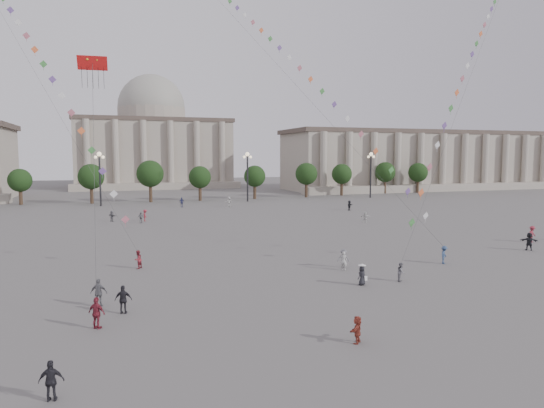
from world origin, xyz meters
name	(u,v)px	position (x,y,z in m)	size (l,w,h in m)	color
ground	(307,298)	(0.00, 0.00, 0.00)	(360.00, 360.00, 0.00)	#585553
hall_east	(419,160)	(75.00, 93.89, 8.43)	(84.00, 26.22, 17.20)	#A19487
hall_central	(153,142)	(0.00, 129.22, 14.23)	(48.30, 34.30, 35.50)	#A19487
tree_row	(173,176)	(0.00, 78.00, 5.39)	(137.12, 5.12, 8.00)	#332519
lamp_post_mid_west	(100,169)	(-15.00, 70.00, 7.35)	(2.00, 0.90, 10.65)	#262628
lamp_post_mid_east	(247,167)	(15.00, 70.00, 7.35)	(2.00, 0.90, 10.65)	#262628
lamp_post_far_east	(371,166)	(45.00, 70.00, 7.35)	(2.00, 0.90, 10.65)	#262628
person_crowd_0	(182,202)	(-0.14, 62.97, 0.95)	(1.11, 0.46, 1.90)	navy
person_crowd_3	(529,241)	(28.78, 8.51, 0.95)	(1.76, 0.56, 1.90)	black
person_crowd_4	(229,202)	(8.73, 61.00, 0.96)	(1.79, 0.57, 1.93)	silver
person_crowd_6	(343,258)	(6.63, 7.56, 0.83)	(1.07, 0.62, 1.66)	slate
person_crowd_7	(365,217)	(23.00, 32.97, 0.80)	(1.49, 0.47, 1.60)	silver
person_crowd_8	(532,234)	(33.03, 12.16, 0.94)	(1.22, 0.70, 1.89)	maroon
person_crowd_9	(349,205)	(28.08, 47.88, 0.91)	(1.69, 0.54, 1.82)	black
person_crowd_12	(112,216)	(-12.95, 45.78, 0.83)	(1.54, 0.49, 1.66)	slate
person_crowd_13	(344,261)	(6.20, 6.67, 0.83)	(0.60, 0.40, 1.66)	#BBBBB6
person_crowd_16	(141,218)	(-8.90, 42.72, 0.80)	(0.93, 0.39, 1.59)	slate
person_crowd_17	(145,215)	(-8.16, 44.55, 0.89)	(1.15, 0.66, 1.79)	#9D2B37
tourist_0	(97,313)	(-13.84, -1.81, 0.93)	(1.09, 0.46, 1.87)	maroon
tourist_1	(51,381)	(-15.37, -10.00, 0.85)	(1.00, 0.42, 1.71)	black
tourist_2	(357,330)	(-0.58, -8.43, 0.74)	(1.37, 0.44, 1.48)	maroon
tourist_3	(99,293)	(-13.83, 2.52, 0.94)	(1.10, 0.46, 1.87)	slate
tourist_4	(123,300)	(-12.32, 0.52, 0.91)	(1.07, 0.44, 1.82)	black
kite_flyer_0	(138,260)	(-10.81, 12.88, 0.82)	(0.80, 0.62, 1.64)	maroon
kite_flyer_1	(444,255)	(16.18, 6.03, 0.83)	(1.08, 0.62, 1.67)	#324970
kite_flyer_2	(401,272)	(8.84, 1.86, 0.75)	(0.73, 0.57, 1.50)	slate
hat_person	(362,275)	(5.32, 1.80, 0.82)	(0.87, 0.73, 1.69)	black
dragon_kite	(93,74)	(-13.92, 9.58, 16.21)	(2.23, 6.09, 19.25)	red
kite_train_west	(11,17)	(-22.76, 30.58, 25.16)	(22.87, 33.01, 59.20)	#3F3F3F
kite_train_mid	(266,40)	(8.05, 34.74, 25.78)	(15.86, 53.58, 72.39)	#3F3F3F
kite_train_east	(478,45)	(31.88, 20.89, 23.95)	(43.00, 35.14, 70.13)	#3F3F3F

